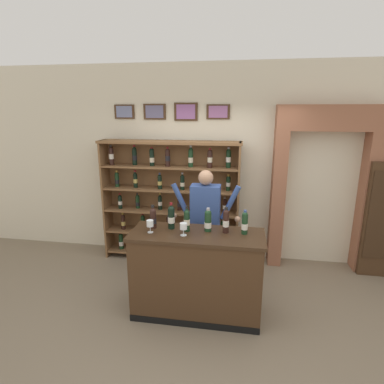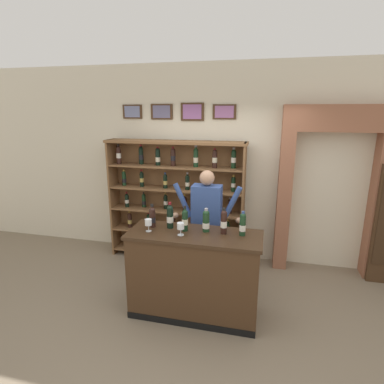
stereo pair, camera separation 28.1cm
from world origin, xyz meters
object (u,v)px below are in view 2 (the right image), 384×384
(tasting_bottle_vin_santo, at_px, (185,220))
(tasting_bottle_prosecco, at_px, (152,217))
(shopkeeper, at_px, (207,218))
(tasting_counter, at_px, (194,274))
(tasting_bottle_rosso, at_px, (170,216))
(wine_glass_spare, at_px, (181,227))
(wine_shelf, at_px, (176,197))
(wine_glass_center, at_px, (148,223))
(tasting_bottle_chianti, at_px, (243,224))
(tasting_bottle_super_tuscan, at_px, (224,221))
(tasting_bottle_grappa, at_px, (206,221))

(tasting_bottle_vin_santo, bearing_deg, tasting_bottle_prosecco, 175.24)
(shopkeeper, height_order, tasting_bottle_vin_santo, shopkeeper)
(tasting_counter, distance_m, tasting_bottle_rosso, 0.75)
(tasting_bottle_prosecco, bearing_deg, shopkeeper, 42.60)
(tasting_bottle_vin_santo, height_order, wine_glass_spare, tasting_bottle_vin_santo)
(wine_shelf, xyz_separation_m, wine_glass_center, (0.10, -1.48, 0.09))
(tasting_bottle_chianti, relative_size, wine_glass_spare, 1.94)
(tasting_bottle_super_tuscan, relative_size, tasting_bottle_chianti, 1.07)
(tasting_counter, distance_m, tasting_bottle_grappa, 0.67)
(tasting_bottle_chianti, bearing_deg, tasting_bottle_rosso, 178.08)
(wine_shelf, bearing_deg, tasting_bottle_chianti, -48.76)
(tasting_bottle_prosecco, relative_size, tasting_bottle_grappa, 1.01)
(tasting_bottle_grappa, distance_m, wine_glass_spare, 0.31)
(tasting_bottle_chianti, bearing_deg, tasting_bottle_grappa, 177.63)
(wine_shelf, xyz_separation_m, shopkeeper, (0.66, -0.81, -0.03))
(tasting_bottle_super_tuscan, distance_m, wine_glass_center, 0.87)
(tasting_counter, relative_size, tasting_bottle_vin_santo, 5.11)
(wine_shelf, height_order, tasting_bottle_vin_santo, wine_shelf)
(tasting_bottle_vin_santo, bearing_deg, tasting_bottle_chianti, 1.84)
(tasting_bottle_rosso, xyz_separation_m, wine_glass_center, (-0.21, -0.16, -0.04))
(wine_shelf, relative_size, shopkeeper, 1.34)
(tasting_bottle_chianti, bearing_deg, tasting_bottle_super_tuscan, 178.89)
(tasting_bottle_vin_santo, bearing_deg, tasting_counter, -22.50)
(tasting_bottle_chianti, relative_size, wine_glass_center, 1.92)
(tasting_bottle_grappa, relative_size, wine_glass_center, 1.90)
(tasting_bottle_rosso, bearing_deg, shopkeeper, 55.50)
(tasting_bottle_prosecco, distance_m, tasting_bottle_super_tuscan, 0.87)
(shopkeeper, relative_size, tasting_bottle_chianti, 5.86)
(tasting_bottle_rosso, relative_size, tasting_bottle_chianti, 1.13)
(shopkeeper, relative_size, wine_glass_spare, 11.34)
(tasting_bottle_vin_santo, xyz_separation_m, tasting_bottle_chianti, (0.66, 0.02, -0.00))
(shopkeeper, xyz_separation_m, tasting_bottle_grappa, (0.09, -0.52, 0.15))
(tasting_bottle_grappa, bearing_deg, wine_glass_spare, -145.46)
(tasting_counter, bearing_deg, tasting_bottle_chianti, 7.76)
(tasting_counter, height_order, shopkeeper, shopkeeper)
(wine_glass_spare, bearing_deg, wine_shelf, 108.33)
(wine_shelf, xyz_separation_m, tasting_bottle_chianti, (1.18, -1.34, 0.12))
(tasting_counter, height_order, tasting_bottle_rosso, tasting_bottle_rosso)
(tasting_counter, bearing_deg, wine_shelf, 114.23)
(shopkeeper, relative_size, tasting_bottle_vin_santo, 5.50)
(shopkeeper, height_order, tasting_bottle_prosecco, shopkeeper)
(shopkeeper, distance_m, wine_glass_spare, 0.72)
(tasting_counter, xyz_separation_m, wine_glass_center, (-0.54, -0.06, 0.62))
(wine_glass_spare, height_order, wine_glass_center, wine_glass_center)
(wine_shelf, relative_size, tasting_bottle_vin_santo, 7.36)
(tasting_bottle_prosecco, xyz_separation_m, tasting_bottle_rosso, (0.22, 0.02, 0.02))
(tasting_bottle_vin_santo, height_order, tasting_bottle_super_tuscan, tasting_bottle_super_tuscan)
(tasting_bottle_grappa, xyz_separation_m, tasting_bottle_super_tuscan, (0.21, -0.01, 0.02))
(shopkeeper, height_order, wine_glass_center, shopkeeper)
(wine_shelf, bearing_deg, shopkeeper, -50.70)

